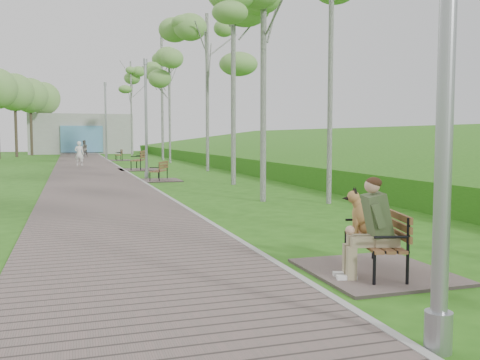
{
  "coord_description": "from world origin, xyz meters",
  "views": [
    {
      "loc": [
        -2.64,
        -6.45,
        1.75
      ],
      "look_at": [
        0.07,
        2.06,
        1.02
      ],
      "focal_mm": 40.0,
      "sensor_mm": 36.0,
      "label": 1
    }
  ],
  "objects": [
    {
      "name": "ground",
      "position": [
        0.0,
        0.0,
        0.0
      ],
      "size": [
        120.0,
        120.0,
        0.0
      ],
      "primitive_type": "plane",
      "color": "#275E14",
      "rests_on": "ground"
    },
    {
      "name": "walkway",
      "position": [
        -1.75,
        21.5,
        0.02
      ],
      "size": [
        3.5,
        67.0,
        0.04
      ],
      "primitive_type": "cube",
      "color": "#645651",
      "rests_on": "ground"
    },
    {
      "name": "kerb",
      "position": [
        0.0,
        21.5,
        0.03
      ],
      "size": [
        0.1,
        67.0,
        0.05
      ],
      "primitive_type": "cube",
      "color": "#999993",
      "rests_on": "ground"
    },
    {
      "name": "embankment",
      "position": [
        12.0,
        20.0,
        0.0
      ],
      "size": [
        14.0,
        70.0,
        1.6
      ],
      "primitive_type": "cube",
      "color": "#3E8620",
      "rests_on": "ground"
    },
    {
      "name": "building_north",
      "position": [
        -1.5,
        50.97,
        1.99
      ],
      "size": [
        10.0,
        5.2,
        4.0
      ],
      "color": "#9E9E99",
      "rests_on": "ground"
    },
    {
      "name": "bench_main",
      "position": [
        0.98,
        -0.62,
        0.4
      ],
      "size": [
        1.67,
        1.86,
        1.46
      ],
      "color": "#645651",
      "rests_on": "ground"
    },
    {
      "name": "bench_second",
      "position": [
        0.69,
        14.58,
        0.17
      ],
      "size": [
        1.57,
        1.74,
        0.96
      ],
      "color": "#645651",
      "rests_on": "ground"
    },
    {
      "name": "bench_third",
      "position": [
        0.76,
        21.7,
        0.24
      ],
      "size": [
        2.06,
        2.29,
        1.27
      ],
      "color": "#645651",
      "rests_on": "ground"
    },
    {
      "name": "bench_far",
      "position": [
        0.74,
        33.25,
        0.18
      ],
      "size": [
        1.63,
        1.82,
        1.0
      ],
      "color": "#645651",
      "rests_on": "ground"
    },
    {
      "name": "lamp_post_near",
      "position": [
        0.18,
        -2.92,
        2.72
      ],
      "size": [
        0.22,
        0.22,
        5.82
      ],
      "color": "#94969B",
      "rests_on": "ground"
    },
    {
      "name": "lamp_post_second",
      "position": [
        0.39,
        15.87,
        2.3
      ],
      "size": [
        0.19,
        0.19,
        4.93
      ],
      "color": "#94969B",
      "rests_on": "ground"
    },
    {
      "name": "lamp_post_third",
      "position": [
        0.07,
        36.49,
        2.77
      ],
      "size": [
        0.23,
        0.23,
        5.94
      ],
      "color": "#94969B",
      "rests_on": "ground"
    },
    {
      "name": "pedestrian_near",
      "position": [
        -2.12,
        26.42,
        0.74
      ],
      "size": [
        0.61,
        0.47,
        1.48
      ],
      "primitive_type": "imported",
      "rotation": [
        0.0,
        0.0,
        2.9
      ],
      "color": "white",
      "rests_on": "ground"
    },
    {
      "name": "pedestrian_far",
      "position": [
        -1.52,
        40.3,
        0.72
      ],
      "size": [
        0.81,
        0.7,
        1.44
      ],
      "primitive_type": "imported",
      "rotation": [
        0.0,
        0.0,
        3.39
      ],
      "color": "gray",
      "rests_on": "ground"
    },
    {
      "name": "birch_mid_a",
      "position": [
        3.01,
        12.09,
        6.32
      ],
      "size": [
        2.65,
        2.65,
        8.05
      ],
      "color": "silver",
      "rests_on": "ground"
    },
    {
      "name": "birch_mid_c",
      "position": [
        3.98,
        19.75,
        6.39
      ],
      "size": [
        2.79,
        2.79,
        8.14
      ],
      "color": "silver",
      "rests_on": "ground"
    },
    {
      "name": "birch_far_a",
      "position": [
        3.65,
        28.52,
        5.97
      ],
      "size": [
        2.38,
        2.38,
        7.6
      ],
      "color": "silver",
      "rests_on": "ground"
    },
    {
      "name": "birch_far_b",
      "position": [
        3.92,
        33.02,
        8.05
      ],
      "size": [
        2.65,
        2.65,
        10.25
      ],
      "color": "silver",
      "rests_on": "ground"
    },
    {
      "name": "birch_distant_a",
      "position": [
        2.83,
        43.76,
        7.04
      ],
      "size": [
        2.27,
        2.27,
        8.96
      ],
      "color": "silver",
      "rests_on": "ground"
    }
  ]
}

